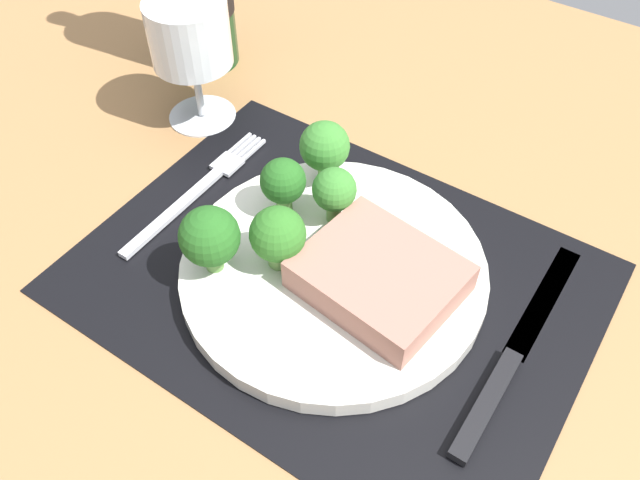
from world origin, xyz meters
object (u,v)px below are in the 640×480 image
at_px(steak, 378,279).
at_px(fork, 198,190).
at_px(wine_glass, 190,41).
at_px(plate, 333,270).
at_px(knife, 511,360).

relative_size(steak, fork, 0.62).
xyz_separation_m(fork, wine_glass, (-0.07, 0.09, 0.09)).
bearing_deg(fork, wine_glass, 131.85).
distance_m(plate, wine_glass, 0.27).
bearing_deg(wine_glass, knife, -14.46).
height_order(plate, fork, plate).
height_order(steak, wine_glass, wine_glass).
height_order(knife, wine_glass, wine_glass).
xyz_separation_m(knife, wine_glass, (-0.39, 0.10, 0.09)).
bearing_deg(knife, wine_glass, 166.04).
distance_m(plate, knife, 0.16).
bearing_deg(fork, steak, -1.56).
bearing_deg(steak, plate, 176.55).
bearing_deg(knife, fork, 178.90).
height_order(plate, wine_glass, wine_glass).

